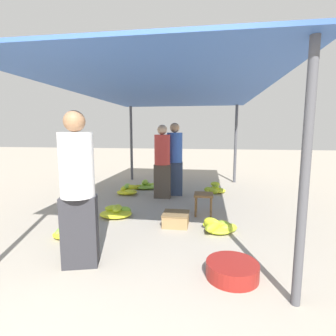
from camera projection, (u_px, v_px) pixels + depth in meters
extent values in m
plane|color=#A39989|center=(114.00, 308.00, 2.28)|extent=(40.00, 40.00, 0.00)
cylinder|color=#4C4C51|center=(305.00, 179.00, 2.18)|extent=(0.08, 0.08, 2.27)
cylinder|color=#4C4C51|center=(131.00, 144.00, 8.15)|extent=(0.08, 0.08, 2.27)
cylinder|color=#4C4C51|center=(236.00, 144.00, 7.68)|extent=(0.08, 0.08, 2.27)
cube|color=#33569E|center=(168.00, 91.00, 5.00)|extent=(3.56, 6.02, 0.04)
cube|color=#2D2D33|center=(80.00, 231.00, 2.96)|extent=(0.43, 0.31, 0.81)
cylinder|color=white|center=(76.00, 165.00, 2.85)|extent=(0.46, 0.46, 0.71)
sphere|color=#9E704C|center=(74.00, 121.00, 2.78)|extent=(0.23, 0.23, 0.23)
cube|color=brown|center=(204.00, 195.00, 4.76)|extent=(0.34, 0.34, 0.04)
cylinder|color=brown|center=(196.00, 207.00, 4.67)|extent=(0.04, 0.04, 0.36)
cylinder|color=brown|center=(211.00, 208.00, 4.63)|extent=(0.04, 0.04, 0.36)
cylinder|color=brown|center=(196.00, 203.00, 4.94)|extent=(0.04, 0.04, 0.36)
cylinder|color=brown|center=(211.00, 204.00, 4.90)|extent=(0.04, 0.04, 0.36)
cylinder|color=maroon|center=(232.00, 270.00, 2.75)|extent=(0.55, 0.55, 0.17)
ellipsoid|color=#8BBC33|center=(147.00, 184.00, 7.01)|extent=(0.33, 0.27, 0.11)
ellipsoid|color=#83B935|center=(144.00, 184.00, 7.14)|extent=(0.22, 0.29, 0.13)
ellipsoid|color=#A8C72E|center=(152.00, 185.00, 7.12)|extent=(0.14, 0.24, 0.11)
ellipsoid|color=#98C131|center=(145.00, 182.00, 7.00)|extent=(0.16, 0.35, 0.13)
ellipsoid|color=yellow|center=(137.00, 187.00, 6.87)|extent=(0.29, 0.25, 0.13)
ellipsoid|color=#85BA34|center=(146.00, 187.00, 6.99)|extent=(0.61, 0.53, 0.10)
ellipsoid|color=#77B437|center=(128.00, 186.00, 6.46)|extent=(0.20, 0.36, 0.12)
ellipsoid|color=#CED727|center=(130.00, 192.00, 6.20)|extent=(0.36, 0.32, 0.10)
ellipsoid|color=yellow|center=(131.00, 187.00, 6.41)|extent=(0.36, 0.20, 0.12)
ellipsoid|color=#C8D428|center=(124.00, 189.00, 6.43)|extent=(0.21, 0.26, 0.14)
ellipsoid|color=yellow|center=(127.00, 192.00, 6.37)|extent=(0.50, 0.44, 0.10)
ellipsoid|color=#84B934|center=(65.00, 233.00, 3.77)|extent=(0.28, 0.24, 0.10)
ellipsoid|color=#B7CE2B|center=(70.00, 236.00, 3.71)|extent=(0.18, 0.34, 0.10)
ellipsoid|color=yellow|center=(64.00, 228.00, 3.79)|extent=(0.30, 0.37, 0.11)
ellipsoid|color=#9EC330|center=(68.00, 233.00, 3.75)|extent=(0.25, 0.20, 0.15)
ellipsoid|color=#7AB536|center=(62.00, 232.00, 3.82)|extent=(0.15, 0.26, 0.14)
ellipsoid|color=#A0C430|center=(68.00, 231.00, 3.85)|extent=(0.24, 0.33, 0.14)
ellipsoid|color=yellow|center=(65.00, 234.00, 3.79)|extent=(0.36, 0.31, 0.10)
ellipsoid|color=#B9CE2B|center=(118.00, 210.00, 4.81)|extent=(0.31, 0.24, 0.13)
ellipsoid|color=#84B934|center=(124.00, 210.00, 4.83)|extent=(0.29, 0.22, 0.15)
ellipsoid|color=#B6CD2C|center=(114.00, 208.00, 4.78)|extent=(0.35, 0.25, 0.11)
ellipsoid|color=#B2CC2C|center=(117.00, 208.00, 4.71)|extent=(0.16, 0.29, 0.13)
ellipsoid|color=yellow|center=(116.00, 214.00, 4.72)|extent=(0.58, 0.51, 0.10)
ellipsoid|color=#B0CB2D|center=(228.00, 228.00, 3.96)|extent=(0.32, 0.24, 0.15)
ellipsoid|color=#A7C72E|center=(210.00, 228.00, 3.95)|extent=(0.21, 0.25, 0.10)
ellipsoid|color=yellow|center=(220.00, 224.00, 4.10)|extent=(0.32, 0.31, 0.09)
ellipsoid|color=#96C031|center=(223.00, 224.00, 4.06)|extent=(0.28, 0.23, 0.09)
ellipsoid|color=yellow|center=(212.00, 222.00, 4.02)|extent=(0.30, 0.25, 0.15)
ellipsoid|color=#BBCF2B|center=(213.00, 224.00, 4.12)|extent=(0.35, 0.15, 0.14)
ellipsoid|color=#C9D528|center=(213.00, 227.00, 3.88)|extent=(0.26, 0.30, 0.14)
ellipsoid|color=#BACF2B|center=(218.00, 229.00, 3.98)|extent=(0.41, 0.36, 0.10)
ellipsoid|color=#B7CD2B|center=(213.00, 191.00, 6.37)|extent=(0.27, 0.20, 0.15)
ellipsoid|color=#A0C42F|center=(216.00, 186.00, 6.52)|extent=(0.22, 0.33, 0.09)
ellipsoid|color=#B5CD2C|center=(215.00, 184.00, 6.52)|extent=(0.25, 0.17, 0.12)
ellipsoid|color=#B1CB2C|center=(208.00, 189.00, 6.57)|extent=(0.26, 0.23, 0.13)
ellipsoid|color=#9DC330|center=(214.00, 189.00, 6.58)|extent=(0.26, 0.21, 0.14)
ellipsoid|color=yellow|center=(215.00, 187.00, 6.58)|extent=(0.21, 0.30, 0.10)
ellipsoid|color=#C9D528|center=(219.00, 190.00, 6.53)|extent=(0.36, 0.28, 0.12)
ellipsoid|color=yellow|center=(215.00, 190.00, 6.55)|extent=(0.53, 0.46, 0.10)
cube|color=#9E7A4C|center=(176.00, 220.00, 4.27)|extent=(0.40, 0.40, 0.19)
cube|color=brown|center=(176.00, 213.00, 4.25)|extent=(0.42, 0.42, 0.02)
cube|color=#4C4238|center=(162.00, 181.00, 5.98)|extent=(0.38, 0.22, 0.77)
cylinder|color=#BF3833|center=(162.00, 150.00, 5.88)|extent=(0.37, 0.37, 0.67)
sphere|color=tan|center=(162.00, 130.00, 5.81)|extent=(0.22, 0.22, 0.22)
cube|color=#384766|center=(175.00, 179.00, 6.25)|extent=(0.40, 0.24, 0.80)
cylinder|color=#3359B2|center=(175.00, 147.00, 6.14)|extent=(0.39, 0.39, 0.69)
sphere|color=tan|center=(175.00, 128.00, 6.08)|extent=(0.22, 0.22, 0.22)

